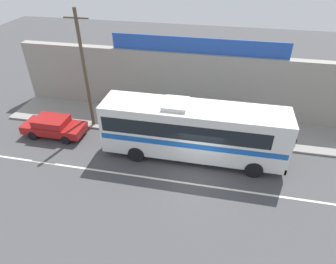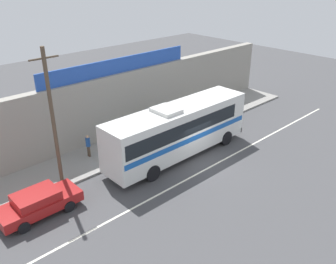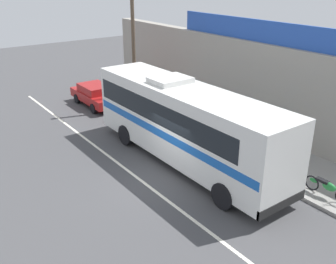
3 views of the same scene
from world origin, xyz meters
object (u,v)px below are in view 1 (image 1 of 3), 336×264
at_px(pedestrian_by_curb, 208,112).
at_px(pedestrian_near_shop, 139,106).
at_px(intercity_bus, 192,129).
at_px(parked_car, 54,126).
at_px(motorcycle_orange, 282,138).
at_px(motorcycle_green, 249,136).
at_px(utility_pole, 85,71).

height_order(pedestrian_by_curb, pedestrian_near_shop, pedestrian_by_curb).
relative_size(intercity_bus, pedestrian_near_shop, 7.02).
bearing_deg(parked_car, pedestrian_by_curb, 18.65).
xyz_separation_m(intercity_bus, motorcycle_orange, (5.76, 2.40, -1.50)).
relative_size(motorcycle_green, pedestrian_by_curb, 1.13).
distance_m(motorcycle_orange, pedestrian_by_curb, 5.32).
xyz_separation_m(intercity_bus, parked_car, (-9.69, 0.41, -1.33)).
xyz_separation_m(motorcycle_orange, motorcycle_green, (-2.11, -0.17, 0.00)).
bearing_deg(motorcycle_orange, utility_pole, -178.62).
distance_m(motorcycle_orange, pedestrian_near_shop, 10.43).
distance_m(motorcycle_orange, motorcycle_green, 2.12).
distance_m(parked_car, motorcycle_orange, 15.58).
xyz_separation_m(pedestrian_by_curb, pedestrian_near_shop, (-5.25, -0.03, -0.09)).
bearing_deg(pedestrian_by_curb, pedestrian_near_shop, -179.72).
bearing_deg(parked_car, motorcycle_orange, 7.32).
bearing_deg(motorcycle_orange, pedestrian_near_shop, 171.77).
relative_size(intercity_bus, motorcycle_orange, 5.71).
height_order(motorcycle_orange, pedestrian_near_shop, pedestrian_near_shop).
bearing_deg(parked_car, motorcycle_green, 7.75).
bearing_deg(motorcycle_orange, motorcycle_green, -175.41).
bearing_deg(intercity_bus, motorcycle_orange, 22.64).
distance_m(parked_car, motorcycle_green, 13.46).
bearing_deg(motorcycle_green, parked_car, -172.25).
relative_size(intercity_bus, utility_pole, 1.36).
xyz_separation_m(motorcycle_green, pedestrian_near_shop, (-8.21, 1.66, 0.48)).
xyz_separation_m(motorcycle_green, pedestrian_by_curb, (-2.96, 1.69, 0.57)).
bearing_deg(intercity_bus, pedestrian_by_curb, 80.03).
bearing_deg(motorcycle_green, utility_pole, -179.23).
xyz_separation_m(utility_pole, motorcycle_green, (11.17, 0.15, -3.77)).
xyz_separation_m(utility_pole, motorcycle_orange, (13.28, 0.32, -3.77)).
height_order(motorcycle_orange, pedestrian_by_curb, pedestrian_by_curb).
height_order(intercity_bus, pedestrian_near_shop, intercity_bus).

